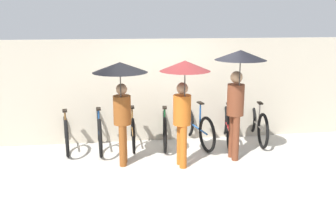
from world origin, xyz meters
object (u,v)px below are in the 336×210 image
Objects in this scene: parked_bicycle_2 at (132,128)px; parked_bicycle_5 at (227,124)px; pedestrian_center at (184,87)px; parked_bicycle_0 at (66,130)px; parked_bicycle_1 at (99,130)px; pedestrian_trailing at (238,77)px; parked_bicycle_6 at (257,123)px; parked_bicycle_3 at (164,127)px; pedestrian_leading at (121,86)px; parked_bicycle_4 at (196,126)px.

parked_bicycle_2 is 2.07m from parked_bicycle_5.
parked_bicycle_5 is 2.09m from pedestrian_center.
parked_bicycle_0 is 0.98× the size of parked_bicycle_1.
parked_bicycle_1 is 1.04× the size of parked_bicycle_2.
parked_bicycle_6 is at bearing -132.19° from pedestrian_trailing.
parked_bicycle_2 is at bearing 90.97° from parked_bicycle_3.
parked_bicycle_3 is (2.07, -0.06, -0.01)m from parked_bicycle_0.
pedestrian_leading is (-0.92, -1.09, 1.13)m from parked_bicycle_3.
parked_bicycle_2 is at bearing -36.14° from pedestrian_trailing.
parked_bicycle_6 is (3.44, 0.06, -0.01)m from parked_bicycle_1.
pedestrian_leading reaches higher than parked_bicycle_0.
parked_bicycle_0 is 1.02× the size of parked_bicycle_2.
parked_bicycle_1 is 3.44m from parked_bicycle_6.
parked_bicycle_2 is 0.95× the size of parked_bicycle_6.
parked_bicycle_2 is 0.88× the size of pedestrian_center.
pedestrian_leading is (-1.60, -1.05, 1.13)m from parked_bicycle_4.
parked_bicycle_3 is at bearing -95.28° from parked_bicycle_2.
parked_bicycle_3 reaches higher than parked_bicycle_1.
parked_bicycle_5 is 1.64m from pedestrian_trailing.
parked_bicycle_2 is 1.97m from pedestrian_center.
parked_bicycle_3 reaches higher than parked_bicycle_5.
parked_bicycle_0 is 0.97× the size of parked_bicycle_5.
parked_bicycle_2 is at bearing -65.86° from pedestrian_center.
parked_bicycle_5 is (2.07, -0.08, 0.02)m from parked_bicycle_2.
parked_bicycle_0 is 1.04× the size of parked_bicycle_3.
pedestrian_trailing is (1.22, -1.10, 1.24)m from parked_bicycle_3.
parked_bicycle_2 is 0.95× the size of parked_bicycle_4.
parked_bicycle_3 and parked_bicycle_6 have the same top height.
pedestrian_trailing reaches higher than parked_bicycle_6.
pedestrian_center is 0.93× the size of pedestrian_trailing.
parked_bicycle_4 is 0.94× the size of pedestrian_leading.
pedestrian_leading is 0.98× the size of pedestrian_center.
pedestrian_center is (1.08, -0.23, -0.02)m from pedestrian_leading.
parked_bicycle_1 is 0.91× the size of pedestrian_center.
parked_bicycle_1 is at bearing -59.28° from pedestrian_leading.
parked_bicycle_0 is 3.44m from parked_bicycle_5.
pedestrian_leading reaches higher than parked_bicycle_5.
parked_bicycle_5 is (0.69, 0.02, 0.02)m from parked_bicycle_4.
parked_bicycle_3 is 2.06m from parked_bicycle_6.
parked_bicycle_0 reaches higher than parked_bicycle_6.
pedestrian_center reaches higher than parked_bicycle_6.
pedestrian_leading is (1.15, -1.15, 1.12)m from parked_bicycle_0.
pedestrian_trailing is at bearing -175.39° from pedestrian_center.
pedestrian_leading is (0.46, -1.04, 1.11)m from parked_bicycle_1.
parked_bicycle_6 is 0.94× the size of pedestrian_leading.
parked_bicycle_5 is at bearing 99.31° from parked_bicycle_6.
parked_bicycle_6 is at bearing -76.90° from parked_bicycle_5.
pedestrian_trailing is (3.29, -1.16, 1.24)m from parked_bicycle_0.
parked_bicycle_5 is at bearing -99.24° from parked_bicycle_4.
pedestrian_center is at bearing -133.85° from parked_bicycle_1.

